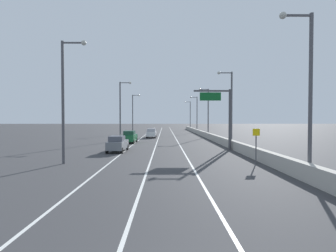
{
  "coord_description": "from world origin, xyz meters",
  "views": [
    {
      "loc": [
        -0.7,
        -4.21,
        3.78
      ],
      "look_at": [
        -0.15,
        40.29,
        2.67
      ],
      "focal_mm": 28.05,
      "sensor_mm": 36.0,
      "label": 1
    }
  ],
  "objects_px": {
    "lamp_post_right_second": "(230,104)",
    "car_green_2": "(130,137)",
    "lamp_post_right_third": "(207,109)",
    "lamp_post_left_far": "(134,111)",
    "lamp_post_left_near": "(66,93)",
    "lamp_post_left_mid": "(122,107)",
    "overhead_sign_gantry": "(224,112)",
    "lamp_post_right_near": "(307,84)",
    "speed_advisory_sign": "(256,143)",
    "lamp_post_right_fourth": "(196,112)",
    "lamp_post_right_fifth": "(190,113)",
    "car_white_1": "(151,133)",
    "car_gray_0": "(118,144)"
  },
  "relations": [
    {
      "from": "lamp_post_right_third",
      "to": "lamp_post_left_mid",
      "type": "relative_size",
      "value": 1.0
    },
    {
      "from": "lamp_post_right_second",
      "to": "lamp_post_right_fourth",
      "type": "relative_size",
      "value": 1.0
    },
    {
      "from": "lamp_post_right_fifth",
      "to": "car_gray_0",
      "type": "distance_m",
      "value": 67.87
    },
    {
      "from": "lamp_post_right_fifth",
      "to": "lamp_post_left_far",
      "type": "distance_m",
      "value": 31.51
    },
    {
      "from": "lamp_post_left_mid",
      "to": "car_gray_0",
      "type": "xyz_separation_m",
      "value": [
        2.12,
        -15.79,
        -5.06
      ]
    },
    {
      "from": "lamp_post_right_third",
      "to": "lamp_post_right_near",
      "type": "bearing_deg",
      "value": -90.34
    },
    {
      "from": "lamp_post_left_near",
      "to": "car_white_1",
      "type": "relative_size",
      "value": 2.24
    },
    {
      "from": "overhead_sign_gantry",
      "to": "car_gray_0",
      "type": "xyz_separation_m",
      "value": [
        -12.86,
        -1.57,
        -3.79
      ]
    },
    {
      "from": "overhead_sign_gantry",
      "to": "lamp_post_right_fourth",
      "type": "relative_size",
      "value": 0.72
    },
    {
      "from": "lamp_post_left_near",
      "to": "overhead_sign_gantry",
      "type": "bearing_deg",
      "value": 32.21
    },
    {
      "from": "lamp_post_left_near",
      "to": "lamp_post_left_mid",
      "type": "xyz_separation_m",
      "value": [
        0.74,
        24.12,
        0.0
      ]
    },
    {
      "from": "lamp_post_right_near",
      "to": "car_gray_0",
      "type": "height_order",
      "value": "lamp_post_right_near"
    },
    {
      "from": "overhead_sign_gantry",
      "to": "speed_advisory_sign",
      "type": "relative_size",
      "value": 2.5
    },
    {
      "from": "lamp_post_right_fourth",
      "to": "lamp_post_right_fifth",
      "type": "height_order",
      "value": "same"
    },
    {
      "from": "speed_advisory_sign",
      "to": "car_gray_0",
      "type": "xyz_separation_m",
      "value": [
        -13.3,
        8.55,
        -0.83
      ]
    },
    {
      "from": "car_gray_0",
      "to": "lamp_post_right_near",
      "type": "bearing_deg",
      "value": -44.82
    },
    {
      "from": "speed_advisory_sign",
      "to": "overhead_sign_gantry",
      "type": "bearing_deg",
      "value": 92.5
    },
    {
      "from": "lamp_post_left_far",
      "to": "car_green_2",
      "type": "relative_size",
      "value": 2.32
    },
    {
      "from": "car_white_1",
      "to": "lamp_post_right_third",
      "type": "bearing_deg",
      "value": 10.84
    },
    {
      "from": "lamp_post_left_near",
      "to": "car_green_2",
      "type": "distance_m",
      "value": 20.58
    },
    {
      "from": "lamp_post_right_near",
      "to": "lamp_post_left_mid",
      "type": "bearing_deg",
      "value": 118.78
    },
    {
      "from": "lamp_post_left_near",
      "to": "lamp_post_left_far",
      "type": "bearing_deg",
      "value": 90.01
    },
    {
      "from": "lamp_post_left_mid",
      "to": "car_white_1",
      "type": "xyz_separation_m",
      "value": [
        4.89,
        7.8,
        -5.05
      ]
    },
    {
      "from": "lamp_post_right_second",
      "to": "lamp_post_left_mid",
      "type": "height_order",
      "value": "same"
    },
    {
      "from": "lamp_post_right_near",
      "to": "lamp_post_left_near",
      "type": "bearing_deg",
      "value": 160.86
    },
    {
      "from": "lamp_post_right_fourth",
      "to": "lamp_post_left_far",
      "type": "height_order",
      "value": "same"
    },
    {
      "from": "lamp_post_right_second",
      "to": "car_green_2",
      "type": "bearing_deg",
      "value": 158.91
    },
    {
      "from": "lamp_post_right_fourth",
      "to": "car_green_2",
      "type": "bearing_deg",
      "value": -113.23
    },
    {
      "from": "car_green_2",
      "to": "lamp_post_right_fourth",
      "type": "bearing_deg",
      "value": 66.77
    },
    {
      "from": "lamp_post_right_near",
      "to": "lamp_post_left_near",
      "type": "relative_size",
      "value": 1.0
    },
    {
      "from": "overhead_sign_gantry",
      "to": "lamp_post_right_fifth",
      "type": "xyz_separation_m",
      "value": [
        1.84,
        64.49,
        1.26
      ]
    },
    {
      "from": "lamp_post_right_second",
      "to": "lamp_post_left_mid",
      "type": "bearing_deg",
      "value": 149.06
    },
    {
      "from": "lamp_post_left_mid",
      "to": "car_green_2",
      "type": "bearing_deg",
      "value": -65.1
    },
    {
      "from": "overhead_sign_gantry",
      "to": "lamp_post_right_near",
      "type": "distance_m",
      "value": 16.03
    },
    {
      "from": "lamp_post_right_third",
      "to": "lamp_post_left_far",
      "type": "xyz_separation_m",
      "value": [
        -17.53,
        14.04,
        0.0
      ]
    },
    {
      "from": "speed_advisory_sign",
      "to": "lamp_post_right_second",
      "type": "height_order",
      "value": "lamp_post_right_second"
    },
    {
      "from": "lamp_post_right_near",
      "to": "lamp_post_right_second",
      "type": "distance_m",
      "value": 20.1
    },
    {
      "from": "lamp_post_right_third",
      "to": "lamp_post_left_far",
      "type": "bearing_deg",
      "value": 141.31
    },
    {
      "from": "lamp_post_right_near",
      "to": "lamp_post_right_third",
      "type": "relative_size",
      "value": 1.0
    },
    {
      "from": "speed_advisory_sign",
      "to": "lamp_post_right_third",
      "type": "distance_m",
      "value": 34.7
    },
    {
      "from": "car_gray_0",
      "to": "lamp_post_left_mid",
      "type": "bearing_deg",
      "value": 97.64
    },
    {
      "from": "lamp_post_right_fourth",
      "to": "lamp_post_left_near",
      "type": "relative_size",
      "value": 1.0
    },
    {
      "from": "lamp_post_right_fourth",
      "to": "lamp_post_left_mid",
      "type": "distance_m",
      "value": 34.56
    },
    {
      "from": "car_green_2",
      "to": "lamp_post_left_far",
      "type": "bearing_deg",
      "value": 95.56
    },
    {
      "from": "lamp_post_right_second",
      "to": "lamp_post_left_far",
      "type": "relative_size",
      "value": 1.0
    },
    {
      "from": "lamp_post_left_far",
      "to": "car_white_1",
      "type": "distance_m",
      "value": 17.99
    },
    {
      "from": "lamp_post_right_fourth",
      "to": "lamp_post_right_fifth",
      "type": "bearing_deg",
      "value": 90.09
    },
    {
      "from": "lamp_post_left_near",
      "to": "lamp_post_right_near",
      "type": "bearing_deg",
      "value": -19.14
    },
    {
      "from": "car_green_2",
      "to": "lamp_post_right_near",
      "type": "bearing_deg",
      "value": -60.6
    },
    {
      "from": "lamp_post_right_near",
      "to": "car_green_2",
      "type": "xyz_separation_m",
      "value": [
        -14.52,
        25.77,
        -5.01
      ]
    }
  ]
}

